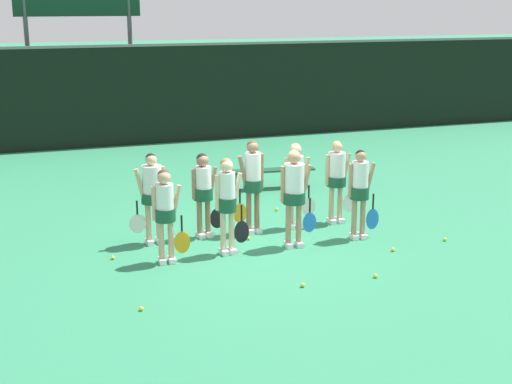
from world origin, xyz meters
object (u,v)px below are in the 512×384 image
object	(u,v)px
tennis_ball_1	(311,218)
tennis_ball_2	(393,250)
tennis_ball_10	(141,309)
tennis_ball_11	(310,213)
player_6	(252,179)
tennis_ball_0	(249,238)
tennis_ball_3	(331,214)
tennis_ball_5	(376,276)
player_7	(296,178)
tennis_ball_6	(303,285)
player_4	(152,191)
player_3	(360,187)
tennis_ball_4	(277,209)
tennis_ball_8	(244,215)
player_0	(165,208)
player_8	(337,175)
player_2	(294,189)
player_1	(227,198)
bench_courtside	(271,172)
scoreboard	(77,3)
player_5	(203,188)
tennis_ball_9	(113,258)
tennis_ball_7	(445,239)

from	to	relation	value
tennis_ball_1	tennis_ball_2	xyz separation A→B (m)	(0.60, -2.27, 0.00)
tennis_ball_10	tennis_ball_11	xyz separation A→B (m)	(4.18, 3.56, 0.00)
player_6	tennis_ball_0	world-z (taller)	player_6
tennis_ball_3	tennis_ball_5	distance (m)	3.44
player_7	tennis_ball_6	bearing A→B (deg)	-102.42
tennis_ball_0	player_4	bearing A→B (deg)	166.85
player_3	tennis_ball_4	world-z (taller)	player_3
tennis_ball_0	tennis_ball_8	xyz separation A→B (m)	(0.39, 1.47, 0.00)
tennis_ball_2	tennis_ball_4	distance (m)	3.23
player_0	player_8	xyz separation A→B (m)	(3.68, 1.10, 0.03)
player_2	tennis_ball_4	xyz separation A→B (m)	(0.51, 2.20, -1.04)
player_4	tennis_ball_0	world-z (taller)	player_4
tennis_ball_3	player_3	bearing A→B (deg)	-95.02
player_0	tennis_ball_5	world-z (taller)	player_0
player_1	tennis_ball_11	bearing A→B (deg)	30.94
bench_courtside	player_2	distance (m)	4.20
player_3	tennis_ball_10	xyz separation A→B (m)	(-4.44, -1.90, -0.95)
player_0	tennis_ball_10	distance (m)	2.18
tennis_ball_4	tennis_ball_5	xyz separation A→B (m)	(0.15, -4.06, 0.00)
scoreboard	tennis_ball_11	xyz separation A→B (m)	(3.45, -10.09, -4.21)
player_3	player_6	size ratio (longest dim) A/B	0.94
scoreboard	tennis_ball_11	bearing A→B (deg)	-71.13
player_5	tennis_ball_0	xyz separation A→B (m)	(0.72, -0.46, -0.91)
player_0	tennis_ball_4	xyz separation A→B (m)	(2.85, 2.25, -0.92)
player_3	scoreboard	bearing A→B (deg)	113.13
player_1	tennis_ball_8	bearing A→B (deg)	59.71
tennis_ball_10	bench_courtside	bearing A→B (deg)	54.62
player_6	tennis_ball_1	size ratio (longest dim) A/B	27.96
player_6	player_7	xyz separation A→B (m)	(0.89, 0.02, -0.07)
player_4	player_0	bearing A→B (deg)	-93.26
player_2	tennis_ball_4	size ratio (longest dim) A/B	25.70
player_6	tennis_ball_10	bearing A→B (deg)	-138.00
player_8	tennis_ball_2	distance (m)	2.14
scoreboard	tennis_ball_11	size ratio (longest dim) A/B	79.15
player_6	tennis_ball_0	size ratio (longest dim) A/B	27.75
tennis_ball_0	tennis_ball_8	bearing A→B (deg)	75.14
player_4	player_8	world-z (taller)	player_4
player_7	tennis_ball_11	world-z (taller)	player_7
tennis_ball_9	player_0	bearing A→B (deg)	-27.43
player_6	tennis_ball_7	bearing A→B (deg)	-32.37
tennis_ball_8	tennis_ball_6	bearing A→B (deg)	-94.72
tennis_ball_0	tennis_ball_8	size ratio (longest dim) A/B	0.94
tennis_ball_4	tennis_ball_0	bearing A→B (deg)	-126.14
player_0	tennis_ball_3	distance (m)	4.19
player_2	player_7	size ratio (longest dim) A/B	1.06
tennis_ball_11	tennis_ball_3	bearing A→B (deg)	-26.26
player_3	tennis_ball_5	xyz separation A→B (m)	(-0.66, -1.88, -0.95)
player_5	player_4	bearing A→B (deg)	173.69
tennis_ball_6	tennis_ball_10	distance (m)	2.53
player_6	tennis_ball_9	world-z (taller)	player_6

